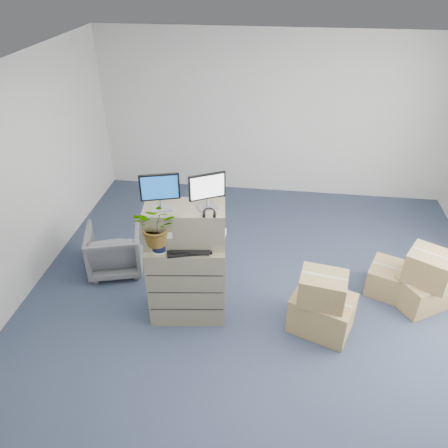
{
  "coord_description": "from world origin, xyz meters",
  "views": [
    {
      "loc": [
        0.11,
        -3.74,
        3.86
      ],
      "look_at": [
        -0.44,
        0.4,
        1.17
      ],
      "focal_mm": 35.0,
      "sensor_mm": 36.0,
      "label": 1
    }
  ],
  "objects": [
    {
      "name": "keyboard",
      "position": [
        -0.78,
        0.02,
        1.04
      ],
      "size": [
        0.52,
        0.33,
        0.03
      ],
      "primitive_type": "cube",
      "rotation": [
        0.0,
        0.0,
        0.28
      ],
      "color": "black",
      "rests_on": "filing_cabinet_lower"
    },
    {
      "name": "monitor_left",
      "position": [
        -1.08,
        0.14,
        1.7
      ],
      "size": [
        0.41,
        0.21,
        0.41
      ],
      "rotation": [
        0.0,
        0.0,
        0.29
      ],
      "color": "#99999E",
      "rests_on": "filing_cabinet_upper"
    },
    {
      "name": "phone_dock",
      "position": [
        -0.92,
        0.16,
        1.07
      ],
      "size": [
        0.06,
        0.05,
        0.13
      ],
      "rotation": [
        0.0,
        0.0,
        0.13
      ],
      "color": "silver",
      "rests_on": "filing_cabinet_lower"
    },
    {
      "name": "ground",
      "position": [
        0.0,
        0.0,
        0.0
      ],
      "size": [
        7.0,
        7.0,
        0.0
      ],
      "primitive_type": "plane",
      "color": "#29374B",
      "rests_on": "ground"
    },
    {
      "name": "external_drive",
      "position": [
        -0.56,
        0.31,
        1.06
      ],
      "size": [
        0.2,
        0.17,
        0.05
      ],
      "primitive_type": "cube",
      "rotation": [
        0.0,
        0.0,
        0.19
      ],
      "color": "black",
      "rests_on": "filing_cabinet_lower"
    },
    {
      "name": "office_chair",
      "position": [
        -2.01,
        0.86,
        0.36
      ],
      "size": [
        0.86,
        0.83,
        0.73
      ],
      "primitive_type": "imported",
      "rotation": [
        0.0,
        0.0,
        3.42
      ],
      "color": "slate",
      "rests_on": "ground"
    },
    {
      "name": "headphones",
      "position": [
        -0.55,
        0.06,
        1.51
      ],
      "size": [
        0.13,
        0.03,
        0.13
      ],
      "primitive_type": "torus",
      "rotation": [
        1.57,
        0.0,
        0.13
      ],
      "color": "black",
      "rests_on": "filing_cabinet_upper"
    },
    {
      "name": "wall_back",
      "position": [
        0.0,
        3.51,
        1.4
      ],
      "size": [
        6.0,
        0.02,
        2.8
      ],
      "primitive_type": "cube",
      "color": "beige",
      "rests_on": "ground"
    },
    {
      "name": "water_bottle",
      "position": [
        -0.79,
        0.24,
        1.17
      ],
      "size": [
        0.08,
        0.08,
        0.28
      ],
      "primitive_type": "cylinder",
      "color": "gray",
      "rests_on": "filing_cabinet_lower"
    },
    {
      "name": "cardboard_boxes",
      "position": [
        1.57,
        0.55,
        0.31
      ],
      "size": [
        2.41,
        1.56,
        0.82
      ],
      "color": "olive",
      "rests_on": "ground"
    },
    {
      "name": "filing_cabinet_lower",
      "position": [
        -0.85,
        0.16,
        0.52
      ],
      "size": [
        0.95,
        0.65,
        1.03
      ],
      "primitive_type": "cube",
      "rotation": [
        0.0,
        0.0,
        0.13
      ],
      "color": "gray",
      "rests_on": "ground"
    },
    {
      "name": "potted_plant",
      "position": [
        -1.1,
        -0.0,
        1.3
      ],
      "size": [
        0.49,
        0.53,
        0.48
      ],
      "rotation": [
        0.0,
        0.0,
        0.13
      ],
      "color": "#AACBA3",
      "rests_on": "filing_cabinet_lower"
    },
    {
      "name": "tissue_box",
      "position": [
        -0.52,
        0.29,
        1.13
      ],
      "size": [
        0.24,
        0.14,
        0.08
      ],
      "primitive_type": "cube",
      "rotation": [
        0.0,
        0.0,
        -0.12
      ],
      "color": "#386CBE",
      "rests_on": "external_drive"
    },
    {
      "name": "monitor_right",
      "position": [
        -0.6,
        0.24,
        1.7
      ],
      "size": [
        0.37,
        0.23,
        0.4
      ],
      "rotation": [
        0.0,
        0.0,
        0.49
      ],
      "color": "#99999E",
      "rests_on": "filing_cabinet_upper"
    },
    {
      "name": "mouse",
      "position": [
        -0.5,
        0.13,
        1.05
      ],
      "size": [
        0.09,
        0.06,
        0.03
      ],
      "primitive_type": "ellipsoid",
      "rotation": [
        0.0,
        0.0,
        -0.14
      ],
      "color": "silver",
      "rests_on": "filing_cabinet_lower"
    },
    {
      "name": "filing_cabinet_upper",
      "position": [
        -0.85,
        0.21,
        1.25
      ],
      "size": [
        0.93,
        0.55,
        0.44
      ],
      "primitive_type": "cube",
      "rotation": [
        0.0,
        0.0,
        0.13
      ],
      "color": "gray",
      "rests_on": "filing_cabinet_lower"
    }
  ]
}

